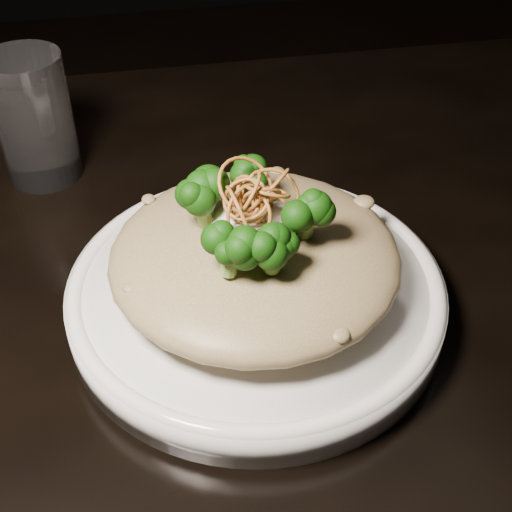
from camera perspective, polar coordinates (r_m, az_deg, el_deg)
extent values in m
cube|color=black|center=(0.59, -7.35, -4.29)|extent=(1.10, 0.80, 0.04)
cylinder|color=black|center=(1.19, 16.27, -2.84)|extent=(0.05, 0.05, 0.71)
cylinder|color=white|center=(0.55, 0.00, -3.22)|extent=(0.28, 0.28, 0.03)
ellipsoid|color=brown|center=(0.52, -0.09, -0.01)|extent=(0.21, 0.21, 0.05)
ellipsoid|color=white|center=(0.50, -0.14, 2.59)|extent=(0.06, 0.06, 0.02)
cylinder|color=silver|center=(0.70, -17.31, 10.46)|extent=(0.09, 0.09, 0.12)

